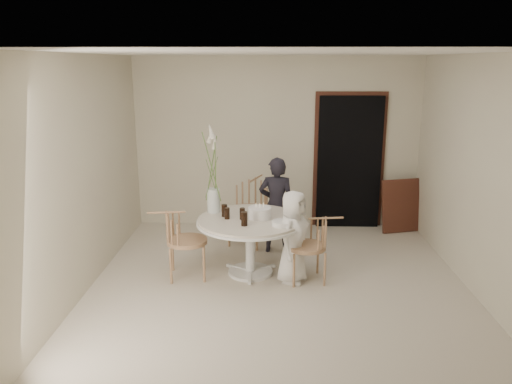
{
  "coord_description": "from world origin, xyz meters",
  "views": [
    {
      "loc": [
        -0.12,
        -5.62,
        2.61
      ],
      "look_at": [
        -0.28,
        0.3,
        1.06
      ],
      "focal_mm": 35.0,
      "sensor_mm": 36.0,
      "label": 1
    }
  ],
  "objects_px": {
    "chair_right": "(316,240)",
    "birthday_cake": "(260,213)",
    "boy": "(293,237)",
    "chair_left": "(177,234)",
    "girl": "(276,205)",
    "flower_vase": "(213,181)",
    "chair_far": "(252,201)",
    "table": "(250,227)"
  },
  "relations": [
    {
      "from": "chair_right",
      "to": "birthday_cake",
      "type": "height_order",
      "value": "birthday_cake"
    },
    {
      "from": "chair_right",
      "to": "chair_left",
      "type": "xyz_separation_m",
      "value": [
        -1.7,
        0.05,
        0.03
      ]
    },
    {
      "from": "chair_left",
      "to": "flower_vase",
      "type": "xyz_separation_m",
      "value": [
        0.41,
        0.39,
        0.58
      ]
    },
    {
      "from": "chair_left",
      "to": "flower_vase",
      "type": "relative_size",
      "value": 0.75
    },
    {
      "from": "table",
      "to": "chair_right",
      "type": "bearing_deg",
      "value": -11.87
    },
    {
      "from": "chair_left",
      "to": "birthday_cake",
      "type": "bearing_deg",
      "value": -89.39
    },
    {
      "from": "table",
      "to": "chair_left",
      "type": "bearing_deg",
      "value": -172.15
    },
    {
      "from": "boy",
      "to": "flower_vase",
      "type": "bearing_deg",
      "value": 90.15
    },
    {
      "from": "chair_right",
      "to": "girl",
      "type": "relative_size",
      "value": 0.6
    },
    {
      "from": "boy",
      "to": "birthday_cake",
      "type": "height_order",
      "value": "boy"
    },
    {
      "from": "boy",
      "to": "flower_vase",
      "type": "xyz_separation_m",
      "value": [
        -1.0,
        0.47,
        0.56
      ]
    },
    {
      "from": "chair_left",
      "to": "birthday_cake",
      "type": "xyz_separation_m",
      "value": [
        1.01,
        0.14,
        0.24
      ]
    },
    {
      "from": "girl",
      "to": "boy",
      "type": "distance_m",
      "value": 1.01
    },
    {
      "from": "flower_vase",
      "to": "chair_right",
      "type": "bearing_deg",
      "value": -18.68
    },
    {
      "from": "chair_far",
      "to": "flower_vase",
      "type": "bearing_deg",
      "value": -95.92
    },
    {
      "from": "chair_left",
      "to": "birthday_cake",
      "type": "relative_size",
      "value": 3.02
    },
    {
      "from": "flower_vase",
      "to": "chair_far",
      "type": "bearing_deg",
      "value": 63.46
    },
    {
      "from": "table",
      "to": "chair_far",
      "type": "xyz_separation_m",
      "value": [
        -0.02,
        1.19,
        -0.0
      ]
    },
    {
      "from": "chair_right",
      "to": "birthday_cake",
      "type": "distance_m",
      "value": 0.76
    },
    {
      "from": "chair_far",
      "to": "boy",
      "type": "relative_size",
      "value": 0.83
    },
    {
      "from": "table",
      "to": "girl",
      "type": "height_order",
      "value": "girl"
    },
    {
      "from": "birthday_cake",
      "to": "chair_right",
      "type": "bearing_deg",
      "value": -15.41
    },
    {
      "from": "girl",
      "to": "boy",
      "type": "bearing_deg",
      "value": 106.39
    },
    {
      "from": "birthday_cake",
      "to": "flower_vase",
      "type": "bearing_deg",
      "value": 157.69
    },
    {
      "from": "chair_far",
      "to": "birthday_cake",
      "type": "bearing_deg",
      "value": -62.93
    },
    {
      "from": "boy",
      "to": "birthday_cake",
      "type": "distance_m",
      "value": 0.52
    },
    {
      "from": "chair_far",
      "to": "chair_right",
      "type": "bearing_deg",
      "value": -38.34
    },
    {
      "from": "table",
      "to": "flower_vase",
      "type": "relative_size",
      "value": 1.16
    },
    {
      "from": "chair_far",
      "to": "girl",
      "type": "height_order",
      "value": "girl"
    },
    {
      "from": "flower_vase",
      "to": "table",
      "type": "bearing_deg",
      "value": -28.88
    },
    {
      "from": "birthday_cake",
      "to": "chair_far",
      "type": "bearing_deg",
      "value": 96.46
    },
    {
      "from": "table",
      "to": "chair_far",
      "type": "height_order",
      "value": "chair_far"
    },
    {
      "from": "girl",
      "to": "flower_vase",
      "type": "height_order",
      "value": "flower_vase"
    },
    {
      "from": "chair_left",
      "to": "boy",
      "type": "bearing_deg",
      "value": -100.92
    },
    {
      "from": "chair_left",
      "to": "chair_right",
      "type": "bearing_deg",
      "value": -99.04
    },
    {
      "from": "chair_right",
      "to": "flower_vase",
      "type": "bearing_deg",
      "value": -116.08
    },
    {
      "from": "girl",
      "to": "flower_vase",
      "type": "bearing_deg",
      "value": 37.59
    },
    {
      "from": "birthday_cake",
      "to": "boy",
      "type": "bearing_deg",
      "value": -29.3
    },
    {
      "from": "chair_right",
      "to": "boy",
      "type": "height_order",
      "value": "boy"
    },
    {
      "from": "chair_right",
      "to": "flower_vase",
      "type": "xyz_separation_m",
      "value": [
        -1.28,
        0.43,
        0.61
      ]
    },
    {
      "from": "chair_far",
      "to": "chair_left",
      "type": "xyz_separation_m",
      "value": [
        -0.88,
        -1.32,
        -0.06
      ]
    },
    {
      "from": "table",
      "to": "chair_far",
      "type": "distance_m",
      "value": 1.19
    }
  ]
}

